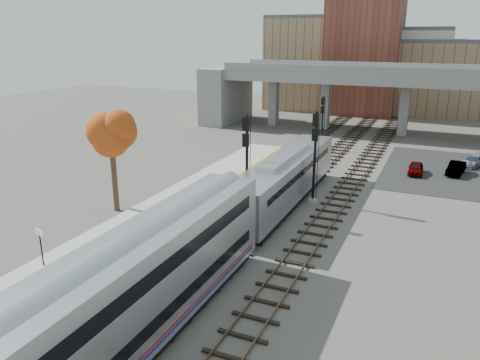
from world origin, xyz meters
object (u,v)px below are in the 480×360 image
Objects in this scene: signal_mast_far at (322,125)px; car_c at (474,161)px; coach at (99,321)px; signal_mast_near at (247,164)px; signal_mast_mid at (314,157)px; tree at (110,130)px; car_b at (456,168)px; car_a at (416,168)px; locomotive at (285,178)px.

car_c is at bearing -3.08° from signal_mast_far.
coach is 19.65m from signal_mast_near.
signal_mast_mid reaches higher than car_c.
car_b is at bearing 41.43° from tree.
signal_mast_mid is 16.21m from tree.
signal_mast_near is 20.37m from car_a.
car_c is (12.64, 17.60, -3.27)m from signal_mast_mid.
signal_mast_mid is 14.48m from car_a.
locomotive is 5.01× the size of car_b.
signal_mast_near is 1.20× the size of signal_mast_far.
car_c is at bearing 54.31° from signal_mast_mid.
tree is at bearing -107.92° from car_c.
locomotive reaches higher than car_b.
signal_mast_mid is at bearing 47.51° from signal_mast_near.
signal_mast_near is at bearing 96.14° from coach.
car_c is (14.64, 41.58, -2.19)m from coach.
car_b is 0.97× the size of car_c.
car_a is (11.33, 16.59, -3.34)m from signal_mast_near.
signal_mast_mid is 21.91m from car_c.
tree reaches higher than car_b.
tree reaches higher than locomotive.
signal_mast_near reaches higher than coach.
signal_mast_far is (0.00, 22.97, -0.90)m from signal_mast_near.
car_c is (14.64, 18.97, -1.67)m from locomotive.
coach is 39.78m from car_b.
signal_mast_near is at bearing -90.00° from signal_mast_far.
signal_mast_far is 16.94m from car_c.
coach is 7.21× the size of car_a.
car_c is (1.74, 4.01, -0.06)m from car_b.
signal_mast_far is at bearing 102.50° from signal_mast_mid.
signal_mast_far is 13.23m from car_a.
coach is 24.09m from signal_mast_mid.
coach reaches higher than locomotive.
signal_mast_mid is at bearing 30.72° from tree.
coach is 3.22× the size of signal_mast_near.
tree is (-9.66, -3.70, 2.50)m from signal_mast_near.
coach is 3.28× the size of signal_mast_mid.
locomotive is 5.49× the size of car_a.
signal_mast_near is 1.02× the size of signal_mast_mid.
locomotive is at bearing 90.00° from coach.
tree is 2.51× the size of car_a.
signal_mast_near reaches higher than car_a.
car_a is 3.95m from car_b.
car_c is (16.74, 22.07, -3.36)m from signal_mast_near.
signal_mast_near is (-2.10, 19.51, 1.17)m from coach.
signal_mast_far is 1.69× the size of car_b.
locomotive is at bearing -145.47° from signal_mast_mid.
car_a is (7.23, 12.12, -3.25)m from signal_mast_mid.
car_b is (12.90, 14.96, -1.61)m from locomotive.
signal_mast_far reaches higher than car_a.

